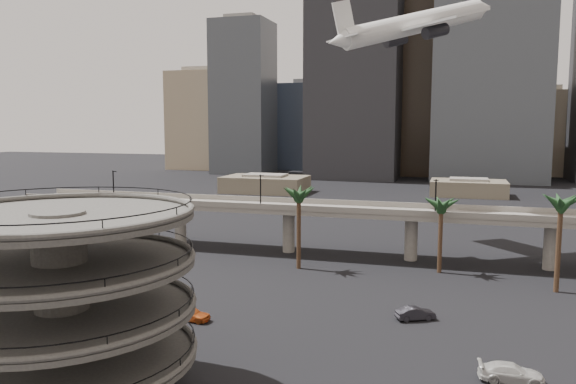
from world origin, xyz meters
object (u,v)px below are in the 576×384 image
(car_c, at_px, (511,373))
(car_a, at_px, (190,314))
(parking_ramp, at_px, (61,288))
(overpass, at_px, (348,215))
(airborne_jet, at_px, (414,25))
(car_b, at_px, (415,313))

(car_c, bearing_deg, car_a, 75.34)
(parking_ramp, height_order, overpass, parking_ramp)
(overpass, distance_m, airborne_jet, 37.73)
(parking_ramp, distance_m, airborne_jet, 81.34)
(parking_ramp, relative_size, overpass, 0.17)
(airborne_jet, distance_m, car_c, 71.24)
(car_a, height_order, car_c, car_a)
(overpass, bearing_deg, car_a, -107.14)
(car_b, bearing_deg, car_a, 79.86)
(overpass, bearing_deg, car_b, -65.19)
(parking_ramp, xyz_separation_m, overpass, (13.00, 59.00, -2.50))
(airborne_jet, xyz_separation_m, car_b, (4.38, -42.58, -40.89))
(parking_ramp, distance_m, car_c, 40.35)
(overpass, distance_m, car_c, 50.58)
(parking_ramp, distance_m, overpass, 60.46)
(parking_ramp, height_order, airborne_jet, airborne_jet)
(car_c, bearing_deg, parking_ramp, 106.99)
(overpass, height_order, car_b, overpass)
(car_a, relative_size, car_c, 0.85)
(overpass, height_order, airborne_jet, airborne_jet)
(parking_ramp, relative_size, airborne_jet, 0.72)
(airborne_jet, bearing_deg, car_a, -154.18)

